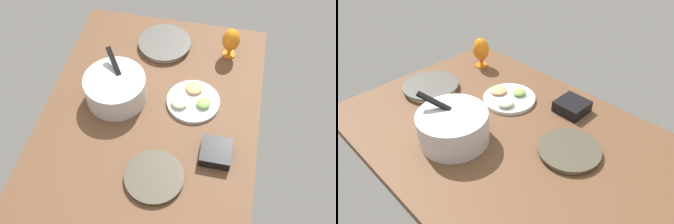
% 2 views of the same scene
% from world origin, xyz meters
% --- Properties ---
extents(ground_plane, '(1.60, 1.04, 0.04)m').
position_xyz_m(ground_plane, '(0.00, 0.00, -0.02)').
color(ground_plane, brown).
extents(dinner_plate_left, '(0.26, 0.26, 0.02)m').
position_xyz_m(dinner_plate_left, '(-0.22, -0.09, 0.01)').
color(dinner_plate_left, beige).
rests_on(dinner_plate_left, ground_plane).
extents(dinner_plate_right, '(0.29, 0.29, 0.03)m').
position_xyz_m(dinner_plate_right, '(0.58, 0.03, 0.02)').
color(dinner_plate_right, silver).
rests_on(dinner_plate_right, ground_plane).
extents(mixing_bowl, '(0.30, 0.30, 0.21)m').
position_xyz_m(mixing_bowl, '(0.17, 0.19, 0.07)').
color(mixing_bowl, silver).
rests_on(mixing_bowl, ground_plane).
extents(fruit_platter, '(0.26, 0.26, 0.05)m').
position_xyz_m(fruit_platter, '(0.22, -0.19, 0.02)').
color(fruit_platter, silver).
rests_on(fruit_platter, ground_plane).
extents(hurricane_glass_orange, '(0.09, 0.09, 0.18)m').
position_xyz_m(hurricane_glass_orange, '(0.58, -0.33, 0.10)').
color(hurricane_glass_orange, orange).
rests_on(hurricane_glass_orange, ground_plane).
extents(square_bowl_black, '(0.14, 0.14, 0.05)m').
position_xyz_m(square_bowl_black, '(-0.06, -0.34, 0.03)').
color(square_bowl_black, black).
rests_on(square_bowl_black, ground_plane).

